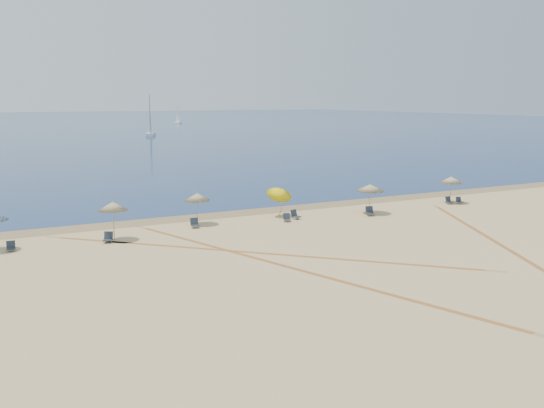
{
  "coord_description": "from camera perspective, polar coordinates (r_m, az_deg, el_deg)",
  "views": [
    {
      "loc": [
        -18.74,
        -18.05,
        9.15
      ],
      "look_at": [
        0.0,
        20.0,
        1.3
      ],
      "focal_mm": 37.57,
      "sensor_mm": 36.0,
      "label": 1
    }
  ],
  "objects": [
    {
      "name": "chair_7",
      "position": [
        52.7,
        17.31,
        0.32
      ],
      "size": [
        0.55,
        0.64,
        0.65
      ],
      "rotation": [
        0.0,
        0.0,
        -0.02
      ],
      "color": "#1C232D",
      "rests_on": "ground"
    },
    {
      "name": "umbrella_5",
      "position": [
        53.05,
        17.52,
        2.33
      ],
      "size": [
        2.1,
        2.1,
        2.42
      ],
      "color": "gray",
      "rests_on": "ground"
    },
    {
      "name": "chair_3",
      "position": [
        41.42,
        -7.76,
        -1.94
      ],
      "size": [
        0.63,
        0.72,
        0.69
      ],
      "rotation": [
        0.0,
        0.0,
        -0.1
      ],
      "color": "#1C232D",
      "rests_on": "ground"
    },
    {
      "name": "chair_8",
      "position": [
        53.16,
        18.25,
        0.33
      ],
      "size": [
        0.57,
        0.64,
        0.6
      ],
      "rotation": [
        0.0,
        0.0,
        -0.15
      ],
      "color": "#1C232D",
      "rests_on": "ground"
    },
    {
      "name": "chair_2",
      "position": [
        38.37,
        -16.11,
        -3.27
      ],
      "size": [
        0.79,
        0.83,
        0.68
      ],
      "rotation": [
        0.0,
        0.0,
        -0.43
      ],
      "color": "#1C232D",
      "rests_on": "ground"
    },
    {
      "name": "chair_6",
      "position": [
        45.96,
        9.77,
        -0.75
      ],
      "size": [
        0.79,
        0.85,
        0.72
      ],
      "rotation": [
        0.0,
        0.0,
        -0.31
      ],
      "color": "#1C232D",
      "rests_on": "ground"
    },
    {
      "name": "chair_5",
      "position": [
        44.06,
        2.33,
        -1.1
      ],
      "size": [
        0.76,
        0.83,
        0.71
      ],
      "rotation": [
        0.0,
        0.0,
        0.3
      ],
      "color": "#1C232D",
      "rests_on": "ground"
    },
    {
      "name": "chair_4",
      "position": [
        43.08,
        1.49,
        -1.41
      ],
      "size": [
        0.69,
        0.74,
        0.62
      ],
      "rotation": [
        0.0,
        0.0,
        -0.34
      ],
      "color": "#1C232D",
      "rests_on": "ground"
    },
    {
      "name": "ocean",
      "position": [
        243.95,
        -22.0,
        7.58
      ],
      "size": [
        500.0,
        500.0,
        0.0
      ],
      "primitive_type": "plane",
      "color": "#0C2151",
      "rests_on": "ground"
    },
    {
      "name": "umbrella_2",
      "position": [
        42.14,
        -7.51,
        0.71
      ],
      "size": [
        1.92,
        1.92,
        2.41
      ],
      "color": "gray",
      "rests_on": "ground"
    },
    {
      "name": "umbrella_1",
      "position": [
        38.49,
        -15.66,
        -0.2
      ],
      "size": [
        1.9,
        1.9,
        2.61
      ],
      "color": "gray",
      "rests_on": "ground"
    },
    {
      "name": "sailboat_0",
      "position": [
        147.9,
        -12.11,
        7.91
      ],
      "size": [
        4.1,
        7.07,
        10.28
      ],
      "rotation": [
        0.0,
        0.0,
        -0.36
      ],
      "color": "white",
      "rests_on": "ocean"
    },
    {
      "name": "chair_1",
      "position": [
        38.28,
        -24.7,
        -3.91
      ],
      "size": [
        0.52,
        0.61,
        0.61
      ],
      "rotation": [
        0.0,
        0.0,
        -0.02
      ],
      "color": "#1C232D",
      "rests_on": "ground"
    },
    {
      "name": "sailboat_1",
      "position": [
        221.06,
        -9.45,
        8.47
      ],
      "size": [
        1.89,
        4.45,
        6.43
      ],
      "rotation": [
        0.0,
        0.0,
        0.19
      ],
      "color": "white",
      "rests_on": "ocean"
    },
    {
      "name": "wet_sand",
      "position": [
        46.94,
        -2.16,
        -0.76
      ],
      "size": [
        500.0,
        500.0,
        0.0
      ],
      "primitive_type": "plane",
      "color": "olive",
      "rests_on": "ground"
    },
    {
      "name": "umbrella_3",
      "position": [
        44.61,
        0.77,
        1.22
      ],
      "size": [
        1.99,
        2.06,
        2.69
      ],
      "color": "gray",
      "rests_on": "ground"
    },
    {
      "name": "ground",
      "position": [
        27.58,
        18.95,
        -9.48
      ],
      "size": [
        160.0,
        160.0,
        0.0
      ],
      "primitive_type": "plane",
      "color": "tan",
      "rests_on": "ground"
    },
    {
      "name": "tire_tracks",
      "position": [
        34.3,
        7.81,
        -5.08
      ],
      "size": [
        53.74,
        45.33,
        0.0
      ],
      "color": "tan",
      "rests_on": "ground"
    },
    {
      "name": "umbrella_4",
      "position": [
        46.54,
        9.81,
        1.61
      ],
      "size": [
        2.3,
        2.3,
        2.44
      ],
      "color": "gray",
      "rests_on": "ground"
    }
  ]
}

